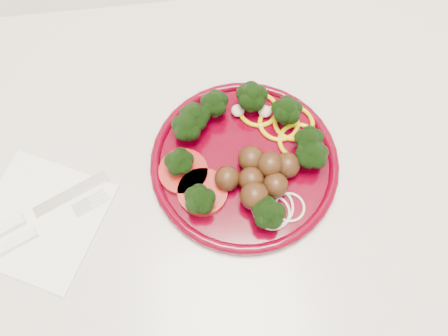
{
  "coord_description": "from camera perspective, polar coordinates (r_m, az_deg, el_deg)",
  "views": [
    {
      "loc": [
        0.07,
        1.42,
        1.46
      ],
      "look_at": [
        0.1,
        1.67,
        0.92
      ],
      "focal_mm": 35.0,
      "sensor_mm": 36.0,
      "label": 1
    }
  ],
  "objects": [
    {
      "name": "knife",
      "position": [
        0.64,
        -25.11,
        -6.23
      ],
      "size": [
        0.19,
        0.1,
        0.01
      ],
      "rotation": [
        0.0,
        0.0,
        0.43
      ],
      "color": "silver",
      "rests_on": "napkin"
    },
    {
      "name": "fork",
      "position": [
        0.63,
        -24.58,
        -8.3
      ],
      "size": [
        0.16,
        0.09,
        0.01
      ],
      "rotation": [
        0.0,
        0.0,
        0.43
      ],
      "color": "white",
      "rests_on": "napkin"
    },
    {
      "name": "counter",
      "position": [
        1.05,
        -5.58,
        -9.72
      ],
      "size": [
        2.4,
        0.6,
        0.9
      ],
      "color": "silver",
      "rests_on": "ground"
    },
    {
      "name": "napkin",
      "position": [
        0.64,
        -22.91,
        -6.16
      ],
      "size": [
        0.21,
        0.21,
        0.0
      ],
      "primitive_type": "cube",
      "rotation": [
        0.0,
        0.0,
        1.1
      ],
      "color": "white",
      "rests_on": "counter"
    },
    {
      "name": "plate",
      "position": [
        0.6,
        2.73,
        1.47
      ],
      "size": [
        0.26,
        0.26,
        0.06
      ],
      "rotation": [
        0.0,
        0.0,
        0.36
      ],
      "color": "#49000E",
      "rests_on": "counter"
    }
  ]
}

